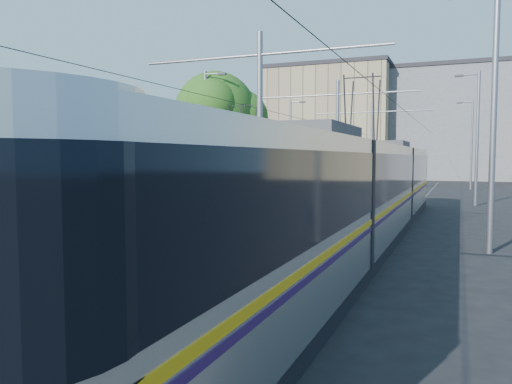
% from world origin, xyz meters
% --- Properties ---
extents(ground, '(160.00, 160.00, 0.00)m').
position_xyz_m(ground, '(0.00, 0.00, 0.00)').
color(ground, black).
rests_on(ground, ground).
extents(platform, '(4.00, 50.00, 0.30)m').
position_xyz_m(platform, '(0.00, 17.00, 0.15)').
color(platform, gray).
rests_on(platform, ground).
extents(tactile_strip_left, '(0.70, 50.00, 0.01)m').
position_xyz_m(tactile_strip_left, '(-1.45, 17.00, 0.30)').
color(tactile_strip_left, gray).
rests_on(tactile_strip_left, platform).
extents(tactile_strip_right, '(0.70, 50.00, 0.01)m').
position_xyz_m(tactile_strip_right, '(1.45, 17.00, 0.30)').
color(tactile_strip_right, gray).
rests_on(tactile_strip_right, platform).
extents(rails, '(8.71, 70.00, 0.03)m').
position_xyz_m(rails, '(0.00, 17.00, 0.02)').
color(rails, gray).
rests_on(rails, ground).
extents(tram_left, '(2.43, 29.85, 5.50)m').
position_xyz_m(tram_left, '(-3.60, 14.65, 1.71)').
color(tram_left, black).
rests_on(tram_left, ground).
extents(tram_right, '(2.43, 30.24, 5.50)m').
position_xyz_m(tram_right, '(3.60, 7.99, 1.86)').
color(tram_right, black).
rests_on(tram_right, ground).
extents(catenary, '(9.20, 70.00, 7.00)m').
position_xyz_m(catenary, '(0.00, 14.15, 4.52)').
color(catenary, slate).
rests_on(catenary, platform).
extents(street_lamps, '(15.18, 38.22, 8.00)m').
position_xyz_m(street_lamps, '(-0.00, 21.00, 4.18)').
color(street_lamps, slate).
rests_on(street_lamps, ground).
extents(shelter, '(1.05, 1.26, 2.38)m').
position_xyz_m(shelter, '(0.57, 15.76, 1.55)').
color(shelter, black).
rests_on(shelter, platform).
extents(tree, '(5.70, 5.27, 8.28)m').
position_xyz_m(tree, '(-7.44, 20.08, 5.60)').
color(tree, '#382314').
rests_on(tree, ground).
extents(building_left, '(16.32, 12.24, 15.22)m').
position_xyz_m(building_left, '(-10.00, 60.00, 7.62)').
color(building_left, '#9A8F68').
rests_on(building_left, ground).
extents(building_centre, '(18.36, 14.28, 14.62)m').
position_xyz_m(building_centre, '(6.00, 64.00, 7.32)').
color(building_centre, slate).
rests_on(building_centre, ground).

